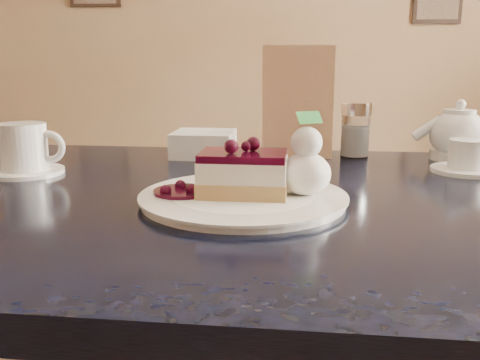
# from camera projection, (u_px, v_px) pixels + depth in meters

# --- Properties ---
(main_table) EXTENTS (1.32, 0.92, 0.80)m
(main_table) POSITION_uv_depth(u_px,v_px,m) (247.00, 244.00, 0.86)
(main_table) COLOR black
(main_table) RESTS_ON ground
(dessert_plate) EXTENTS (0.30, 0.30, 0.01)m
(dessert_plate) POSITION_uv_depth(u_px,v_px,m) (243.00, 199.00, 0.79)
(dessert_plate) COLOR white
(dessert_plate) RESTS_ON main_table
(cheesecake_slice) EXTENTS (0.13, 0.10, 0.06)m
(cheesecake_slice) POSITION_uv_depth(u_px,v_px,m) (243.00, 174.00, 0.78)
(cheesecake_slice) COLOR #B68B49
(cheesecake_slice) RESTS_ON dessert_plate
(whipped_cream) EXTENTS (0.07, 0.07, 0.06)m
(whipped_cream) POSITION_uv_depth(u_px,v_px,m) (306.00, 174.00, 0.78)
(whipped_cream) COLOR white
(whipped_cream) RESTS_ON dessert_plate
(berry_sauce) EXTENTS (0.09, 0.09, 0.01)m
(berry_sauce) POSITION_uv_depth(u_px,v_px,m) (182.00, 192.00, 0.79)
(berry_sauce) COLOR black
(berry_sauce) RESTS_ON dessert_plate
(coffee_set) EXTENTS (0.15, 0.14, 0.09)m
(coffee_set) POSITION_uv_depth(u_px,v_px,m) (25.00, 151.00, 0.98)
(coffee_set) COLOR white
(coffee_set) RESTS_ON main_table
(tea_set) EXTENTS (0.17, 0.25, 0.11)m
(tea_set) POSITION_uv_depth(u_px,v_px,m) (459.00, 140.00, 1.09)
(tea_set) COLOR white
(tea_set) RESTS_ON main_table
(menu_card) EXTENTS (0.15, 0.04, 0.23)m
(menu_card) POSITION_uv_depth(u_px,v_px,m) (298.00, 102.00, 1.13)
(menu_card) COLOR beige
(menu_card) RESTS_ON main_table
(sugar_shaker) EXTENTS (0.06, 0.06, 0.12)m
(sugar_shaker) POSITION_uv_depth(u_px,v_px,m) (355.00, 129.00, 1.14)
(sugar_shaker) COLOR white
(sugar_shaker) RESTS_ON main_table
(napkin_stack) EXTENTS (0.13, 0.13, 0.05)m
(napkin_stack) POSITION_uv_depth(u_px,v_px,m) (204.00, 144.00, 1.16)
(napkin_stack) COLOR white
(napkin_stack) RESTS_ON main_table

